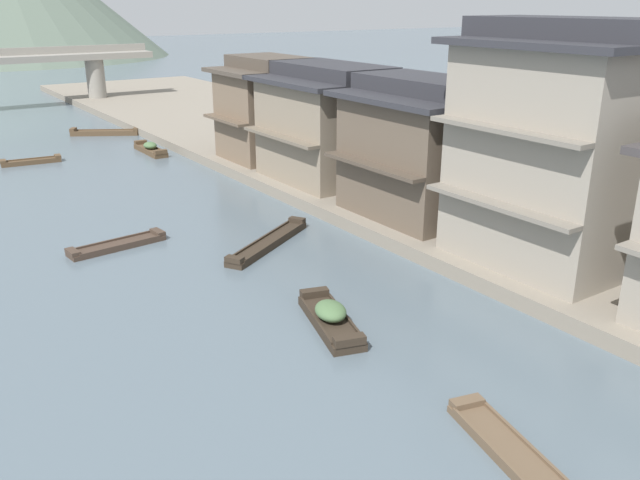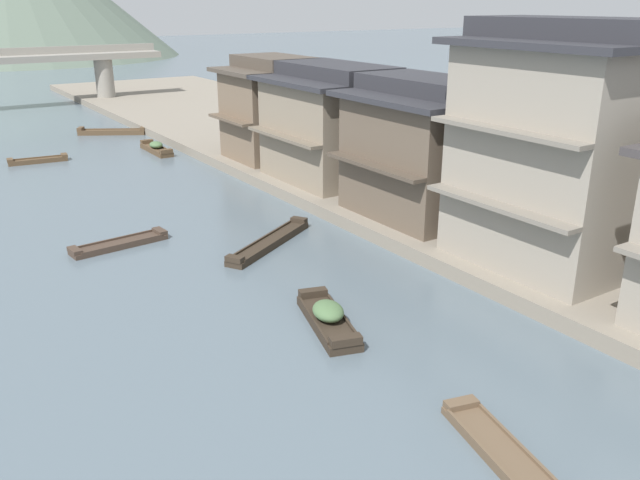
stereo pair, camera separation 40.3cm
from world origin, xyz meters
name	(u,v)px [view 2 (the right image)]	position (x,y,z in m)	size (l,w,h in m)	color
riverbank_right	(419,173)	(15.05, 30.00, 0.29)	(18.00, 110.00, 0.58)	gray
boat_moored_nearest	(328,318)	(0.14, 17.34, 0.30)	(2.11, 3.98, 0.81)	#33281E
boat_moored_second	(514,464)	(-0.19, 9.39, 0.12)	(2.07, 4.93, 0.35)	brown
boat_moored_third	(119,244)	(-3.24, 28.25, 0.12)	(4.20, 1.38, 0.36)	#423328
boat_moored_far	(112,132)	(3.98, 53.49, 0.18)	(4.91, 3.44, 0.57)	brown
boat_midriver_drifting	(156,148)	(4.59, 45.30, 0.27)	(0.95, 4.18, 0.75)	brown
boat_midriver_upstream	(270,242)	(2.17, 24.85, 0.15)	(5.31, 3.62, 0.46)	#33281E
boat_upstream_distant	(38,160)	(-2.91, 46.52, 0.14)	(3.68, 1.19, 0.41)	brown
house_waterfront_tall	(559,148)	(9.48, 16.46, 4.88)	(6.38, 7.25, 8.74)	gray
house_waterfront_narrow	(428,148)	(9.64, 23.47, 3.58)	(6.68, 7.01, 6.14)	brown
house_waterfront_far	(335,123)	(9.79, 31.15, 3.58)	(6.98, 7.44, 6.14)	gray
house_waterfront_end	(275,108)	(9.62, 37.43, 3.60)	(6.65, 5.52, 6.14)	#75604C
stone_bridge	(11,69)	(0.00, 70.84, 3.78)	(28.61, 2.40, 5.65)	gray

